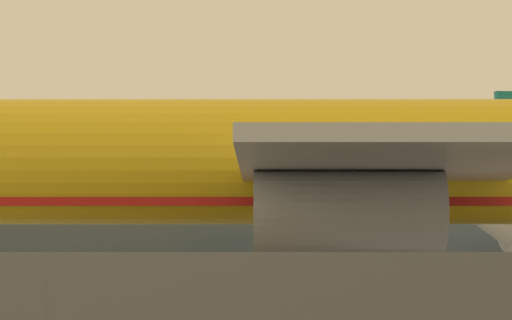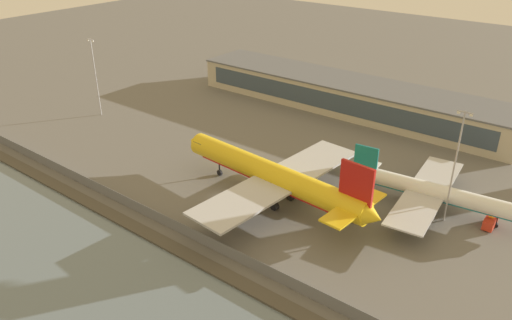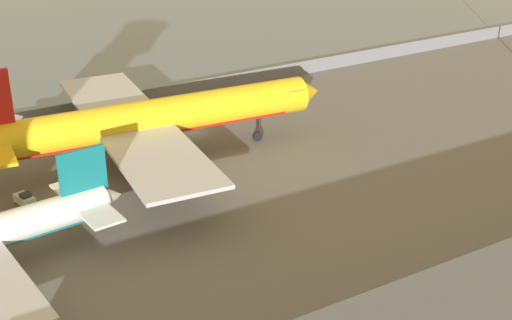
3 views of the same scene
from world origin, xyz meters
The scene contains 6 objects.
ground_plane centered at (0.00, 0.00, 0.00)m, with size 500.00×500.00×0.00m, color #66635E.
waterfront_lagoon centered at (0.00, -71.00, 0.00)m, with size 320.00×98.00×0.01m.
shoreline_seawall centered at (0.00, -20.50, 0.25)m, with size 320.00×3.00×0.50m.
perimeter_fence centered at (0.00, -16.00, 1.35)m, with size 280.00×0.10×2.69m.
cargo_jet_yellow centered at (10.76, 6.69, 6.40)m, with size 56.29×48.32×16.77m.
baggage_tug centered at (29.38, 11.17, 0.81)m, with size 2.40×3.51×1.80m.
Camera 3 is at (44.68, 96.53, 44.12)m, focal length 50.00 mm.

